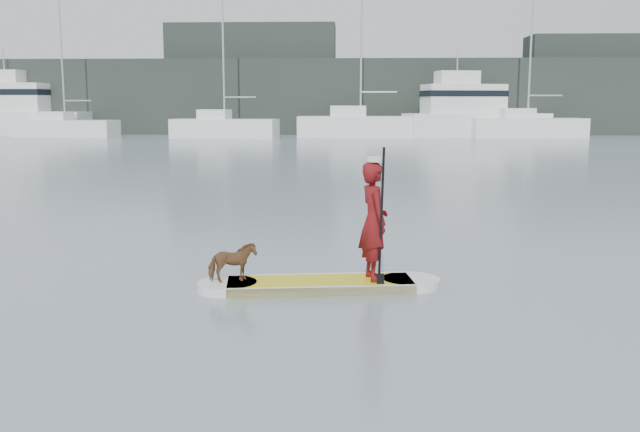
{
  "coord_description": "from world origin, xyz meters",
  "views": [
    {
      "loc": [
        -1.81,
        -6.98,
        2.49
      ],
      "look_at": [
        -2.19,
        2.41,
        1.0
      ],
      "focal_mm": 40.0,
      "sensor_mm": 36.0,
      "label": 1
    }
  ],
  "objects_px": {
    "dog": "(232,262)",
    "sailboat_c": "(224,127)",
    "sailboat_b": "(65,126)",
    "sailboat_e": "(526,126)",
    "paddleboard": "(320,284)",
    "paddler": "(374,221)",
    "sailboat_d": "(359,124)",
    "motor_yacht_b": "(20,111)",
    "motor_yacht_a": "(470,113)"
  },
  "relations": [
    {
      "from": "dog",
      "to": "sailboat_c",
      "type": "height_order",
      "value": "sailboat_c"
    },
    {
      "from": "sailboat_b",
      "to": "sailboat_e",
      "type": "bearing_deg",
      "value": 7.34
    },
    {
      "from": "sailboat_b",
      "to": "sailboat_c",
      "type": "relative_size",
      "value": 1.05
    },
    {
      "from": "paddleboard",
      "to": "sailboat_e",
      "type": "bearing_deg",
      "value": 65.95
    },
    {
      "from": "sailboat_c",
      "to": "sailboat_e",
      "type": "height_order",
      "value": "sailboat_e"
    },
    {
      "from": "paddler",
      "to": "sailboat_d",
      "type": "height_order",
      "value": "sailboat_d"
    },
    {
      "from": "paddler",
      "to": "sailboat_e",
      "type": "distance_m",
      "value": 44.94
    },
    {
      "from": "dog",
      "to": "sailboat_e",
      "type": "distance_m",
      "value": 45.72
    },
    {
      "from": "dog",
      "to": "motor_yacht_b",
      "type": "height_order",
      "value": "motor_yacht_b"
    },
    {
      "from": "sailboat_b",
      "to": "sailboat_d",
      "type": "bearing_deg",
      "value": 8.83
    },
    {
      "from": "paddler",
      "to": "paddleboard",
      "type": "bearing_deg",
      "value": 80.88
    },
    {
      "from": "sailboat_d",
      "to": "motor_yacht_b",
      "type": "height_order",
      "value": "sailboat_d"
    },
    {
      "from": "sailboat_c",
      "to": "sailboat_e",
      "type": "relative_size",
      "value": 0.93
    },
    {
      "from": "paddler",
      "to": "sailboat_d",
      "type": "xyz_separation_m",
      "value": [
        0.44,
        43.78,
        0.06
      ]
    },
    {
      "from": "dog",
      "to": "sailboat_c",
      "type": "distance_m",
      "value": 43.18
    },
    {
      "from": "paddleboard",
      "to": "sailboat_e",
      "type": "xyz_separation_m",
      "value": [
        13.26,
        43.24,
        0.79
      ]
    },
    {
      "from": "dog",
      "to": "sailboat_c",
      "type": "bearing_deg",
      "value": -12.85
    },
    {
      "from": "sailboat_c",
      "to": "motor_yacht_a",
      "type": "distance_m",
      "value": 18.34
    },
    {
      "from": "sailboat_e",
      "to": "sailboat_c",
      "type": "bearing_deg",
      "value": 178.12
    },
    {
      "from": "paddler",
      "to": "sailboat_b",
      "type": "xyz_separation_m",
      "value": [
        -21.6,
        43.31,
        -0.12
      ]
    },
    {
      "from": "sailboat_b",
      "to": "sailboat_e",
      "type": "height_order",
      "value": "sailboat_e"
    },
    {
      "from": "motor_yacht_a",
      "to": "dog",
      "type": "bearing_deg",
      "value": -115.24
    },
    {
      "from": "paddleboard",
      "to": "dog",
      "type": "xyz_separation_m",
      "value": [
        -1.17,
        -0.14,
        0.33
      ]
    },
    {
      "from": "paddler",
      "to": "sailboat_e",
      "type": "xyz_separation_m",
      "value": [
        12.54,
        43.15,
        -0.07
      ]
    },
    {
      "from": "sailboat_c",
      "to": "motor_yacht_b",
      "type": "height_order",
      "value": "sailboat_c"
    },
    {
      "from": "sailboat_b",
      "to": "motor_yacht_b",
      "type": "distance_m",
      "value": 6.19
    },
    {
      "from": "paddleboard",
      "to": "paddler",
      "type": "bearing_deg",
      "value": -0.0
    },
    {
      "from": "paddleboard",
      "to": "motor_yacht_a",
      "type": "bearing_deg",
      "value": 71.09
    },
    {
      "from": "paddler",
      "to": "motor_yacht_b",
      "type": "relative_size",
      "value": 0.15
    },
    {
      "from": "sailboat_d",
      "to": "dog",
      "type": "bearing_deg",
      "value": -93.24
    },
    {
      "from": "sailboat_c",
      "to": "sailboat_d",
      "type": "xyz_separation_m",
      "value": [
        9.87,
        1.5,
        0.17
      ]
    },
    {
      "from": "paddleboard",
      "to": "motor_yacht_b",
      "type": "distance_m",
      "value": 53.6
    },
    {
      "from": "sailboat_e",
      "to": "motor_yacht_a",
      "type": "relative_size",
      "value": 1.06
    },
    {
      "from": "paddleboard",
      "to": "sailboat_c",
      "type": "bearing_deg",
      "value": 94.62
    },
    {
      "from": "paddler",
      "to": "sailboat_d",
      "type": "distance_m",
      "value": 43.78
    },
    {
      "from": "sailboat_e",
      "to": "motor_yacht_b",
      "type": "xyz_separation_m",
      "value": [
        -39.12,
        3.67,
        1.04
      ]
    },
    {
      "from": "paddler",
      "to": "dog",
      "type": "distance_m",
      "value": 1.98
    },
    {
      "from": "paddleboard",
      "to": "dog",
      "type": "distance_m",
      "value": 1.22
    },
    {
      "from": "sailboat_d",
      "to": "motor_yacht_a",
      "type": "relative_size",
      "value": 1.23
    },
    {
      "from": "sailboat_d",
      "to": "sailboat_e",
      "type": "distance_m",
      "value": 12.12
    },
    {
      "from": "paddler",
      "to": "sailboat_b",
      "type": "bearing_deg",
      "value": 10.38
    },
    {
      "from": "paddler",
      "to": "sailboat_c",
      "type": "bearing_deg",
      "value": -3.54
    },
    {
      "from": "motor_yacht_a",
      "to": "motor_yacht_b",
      "type": "distance_m",
      "value": 35.37
    },
    {
      "from": "dog",
      "to": "paddler",
      "type": "bearing_deg",
      "value": -105.91
    },
    {
      "from": "paddler",
      "to": "dog",
      "type": "bearing_deg",
      "value": 80.88
    },
    {
      "from": "dog",
      "to": "sailboat_b",
      "type": "bearing_deg",
      "value": 1.44
    },
    {
      "from": "paddleboard",
      "to": "sailboat_c",
      "type": "distance_m",
      "value": 43.26
    },
    {
      "from": "sailboat_d",
      "to": "motor_yacht_a",
      "type": "xyz_separation_m",
      "value": [
        8.29,
        0.93,
        0.82
      ]
    },
    {
      "from": "motor_yacht_b",
      "to": "sailboat_c",
      "type": "bearing_deg",
      "value": -11.06
    },
    {
      "from": "sailboat_b",
      "to": "sailboat_e",
      "type": "xyz_separation_m",
      "value": [
        34.14,
        -0.16,
        0.05
      ]
    }
  ]
}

